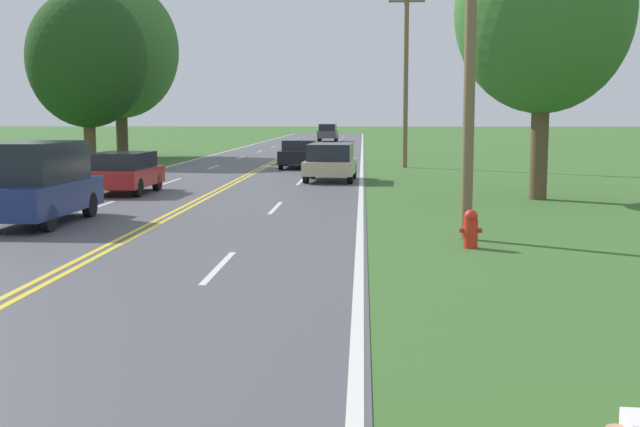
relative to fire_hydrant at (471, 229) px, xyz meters
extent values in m
cube|color=silver|center=(-4.61, -2.35, -0.38)|extent=(0.12, 3.00, 0.00)
cube|color=silver|center=(-4.61, 6.65, -0.38)|extent=(0.12, 3.00, 0.00)
cube|color=silver|center=(-4.61, 15.65, -0.38)|extent=(0.12, 3.00, 0.00)
cube|color=silver|center=(-4.61, 24.65, -0.38)|extent=(0.12, 3.00, 0.00)
cube|color=silver|center=(-4.61, 33.65, -0.38)|extent=(0.12, 3.00, 0.00)
cube|color=silver|center=(-4.61, 42.65, -0.38)|extent=(0.12, 3.00, 0.00)
cube|color=silver|center=(-4.61, 51.65, -0.38)|extent=(0.12, 3.00, 0.00)
cube|color=silver|center=(-4.61, 60.65, -0.38)|extent=(0.12, 3.00, 0.00)
cube|color=silver|center=(-4.61, 69.65, -0.38)|extent=(0.12, 3.00, 0.00)
cube|color=silver|center=(-4.61, 78.65, -0.38)|extent=(0.12, 3.00, 0.00)
cube|color=silver|center=(-4.61, 87.65, -0.38)|extent=(0.12, 3.00, 0.00)
cube|color=silver|center=(-9.74, 6.65, -0.38)|extent=(0.12, 3.00, 0.00)
cube|color=silver|center=(-9.74, 15.65, -0.38)|extent=(0.12, 3.00, 0.00)
cube|color=silver|center=(-9.74, 24.65, -0.38)|extent=(0.12, 3.00, 0.00)
cube|color=silver|center=(-9.74, 33.65, -0.38)|extent=(0.12, 3.00, 0.00)
cube|color=silver|center=(-9.74, 42.65, -0.38)|extent=(0.12, 3.00, 0.00)
cube|color=silver|center=(-9.74, 51.65, -0.38)|extent=(0.12, 3.00, 0.00)
cube|color=silver|center=(-9.74, 60.65, -0.38)|extent=(0.12, 3.00, 0.00)
cube|color=silver|center=(-9.74, 69.65, -0.38)|extent=(0.12, 3.00, 0.00)
cube|color=silver|center=(-9.74, 78.65, -0.38)|extent=(0.12, 3.00, 0.00)
cube|color=silver|center=(-9.74, 87.65, -0.38)|extent=(0.12, 3.00, 0.00)
cylinder|color=red|center=(0.00, 0.00, -0.10)|extent=(0.28, 0.28, 0.58)
sphere|color=red|center=(0.00, 0.00, 0.24)|extent=(0.27, 0.27, 0.27)
cylinder|color=red|center=(0.18, 0.00, -0.04)|extent=(0.08, 0.10, 0.10)
cylinder|color=red|center=(-0.18, 0.00, -0.04)|extent=(0.08, 0.10, 0.10)
cylinder|color=brown|center=(0.06, 1.14, 3.53)|extent=(0.24, 0.24, 7.83)
cylinder|color=brown|center=(-0.02, 24.96, 4.03)|extent=(0.24, 0.24, 8.85)
cube|color=brown|center=(-0.02, 24.96, 7.86)|extent=(1.80, 0.12, 0.10)
cylinder|color=brown|center=(-17.41, 28.37, 1.08)|extent=(0.66, 0.66, 2.94)
ellipsoid|color=#1E4219|center=(-17.41, 28.37, 5.35)|extent=(6.58, 6.58, 7.57)
cylinder|color=brown|center=(3.36, 9.56, 1.35)|extent=(0.54, 0.54, 3.49)
ellipsoid|color=#386B2D|center=(3.36, 9.56, 5.41)|extent=(5.44, 5.44, 6.25)
cylinder|color=#473828|center=(-17.68, 35.32, 1.40)|extent=(0.75, 0.75, 3.58)
ellipsoid|color=#386B2D|center=(-17.68, 35.32, 6.37)|extent=(7.48, 7.48, 8.60)
cylinder|color=black|center=(-10.69, 4.39, -0.07)|extent=(0.21, 0.65, 0.65)
cylinder|color=black|center=(-9.19, 4.38, -0.07)|extent=(0.21, 0.65, 0.65)
cylinder|color=black|center=(-9.21, 1.68, -0.07)|extent=(0.21, 0.65, 0.65)
cube|color=navy|center=(-9.95, 3.04, 0.27)|extent=(1.74, 4.37, 0.74)
cube|color=#1E232D|center=(-9.95, 3.04, 1.12)|extent=(1.53, 3.06, 0.96)
cylinder|color=black|center=(-11.03, 11.81, -0.08)|extent=(0.21, 0.62, 0.62)
cylinder|color=black|center=(-9.33, 11.77, -0.08)|extent=(0.21, 0.62, 0.62)
cylinder|color=black|center=(-11.08, 9.56, -0.08)|extent=(0.21, 0.62, 0.62)
cylinder|color=black|center=(-9.38, 9.52, -0.08)|extent=(0.21, 0.62, 0.62)
cube|color=#A81E1E|center=(-10.21, 10.67, 0.17)|extent=(1.97, 3.67, 0.57)
cube|color=#1E232D|center=(-10.21, 10.67, 0.73)|extent=(1.72, 2.58, 0.54)
cylinder|color=black|center=(-2.63, 15.02, -0.04)|extent=(0.23, 0.70, 0.70)
cylinder|color=black|center=(-4.34, 15.09, -0.04)|extent=(0.23, 0.70, 0.70)
cylinder|color=black|center=(-2.52, 17.40, -0.04)|extent=(0.23, 0.70, 0.70)
cylinder|color=black|center=(-4.24, 17.48, -0.04)|extent=(0.23, 0.70, 0.70)
cube|color=#C1B28E|center=(-3.43, 16.25, 0.19)|extent=(2.08, 3.93, 0.53)
cube|color=#1E232D|center=(-3.43, 16.25, 0.78)|extent=(1.80, 2.77, 0.66)
cylinder|color=black|center=(-4.51, 23.12, -0.07)|extent=(0.21, 0.64, 0.64)
cylinder|color=black|center=(-6.14, 23.09, -0.07)|extent=(0.21, 0.64, 0.64)
cylinder|color=black|center=(-4.55, 25.95, -0.07)|extent=(0.21, 0.64, 0.64)
cylinder|color=black|center=(-6.18, 25.92, -0.07)|extent=(0.21, 0.64, 0.64)
cube|color=black|center=(-5.35, 24.52, 0.21)|extent=(1.89, 4.59, 0.63)
cube|color=#1E232D|center=(-5.35, 24.70, 0.77)|extent=(1.64, 2.53, 0.48)
cylinder|color=black|center=(-4.94, 65.07, 0.00)|extent=(0.22, 0.79, 0.78)
cylinder|color=black|center=(-6.62, 65.12, 0.00)|extent=(0.22, 0.79, 0.78)
cylinder|color=black|center=(-4.86, 67.64, 0.00)|extent=(0.22, 0.79, 0.78)
cylinder|color=black|center=(-6.54, 67.69, 0.00)|extent=(0.22, 0.79, 0.78)
cube|color=#47474C|center=(-5.74, 66.38, 0.33)|extent=(2.00, 4.21, 0.74)
cube|color=#1E232D|center=(-5.74, 66.38, 1.05)|extent=(1.74, 2.95, 0.68)
camera|label=1|loc=(-2.14, -15.84, 2.22)|focal=45.00mm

